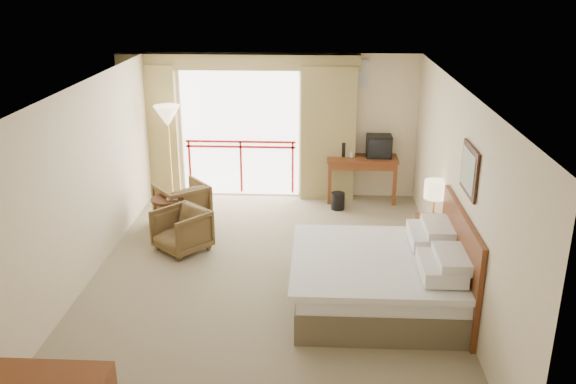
# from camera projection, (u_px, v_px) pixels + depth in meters

# --- Properties ---
(floor) EXTENTS (7.00, 7.00, 0.00)m
(floor) POSITION_uv_depth(u_px,v_px,m) (268.00, 279.00, 8.57)
(floor) COLOR #817558
(floor) RESTS_ON ground
(ceiling) EXTENTS (7.00, 7.00, 0.00)m
(ceiling) POSITION_uv_depth(u_px,v_px,m) (266.00, 88.00, 7.64)
(ceiling) COLOR white
(ceiling) RESTS_ON wall_back
(wall_back) EXTENTS (5.00, 0.00, 5.00)m
(wall_back) POSITION_uv_depth(u_px,v_px,m) (283.00, 126.00, 11.39)
(wall_back) COLOR beige
(wall_back) RESTS_ON ground
(wall_front) EXTENTS (5.00, 0.00, 5.00)m
(wall_front) POSITION_uv_depth(u_px,v_px,m) (231.00, 338.00, 4.82)
(wall_front) COLOR beige
(wall_front) RESTS_ON ground
(wall_left) EXTENTS (0.00, 7.00, 7.00)m
(wall_left) POSITION_uv_depth(u_px,v_px,m) (83.00, 186.00, 8.22)
(wall_left) COLOR beige
(wall_left) RESTS_ON ground
(wall_right) EXTENTS (0.00, 7.00, 7.00)m
(wall_right) POSITION_uv_depth(u_px,v_px,m) (457.00, 193.00, 7.98)
(wall_right) COLOR beige
(wall_right) RESTS_ON ground
(balcony_door) EXTENTS (2.40, 0.00, 2.40)m
(balcony_door) POSITION_uv_depth(u_px,v_px,m) (240.00, 134.00, 11.46)
(balcony_door) COLOR white
(balcony_door) RESTS_ON wall_back
(balcony_railing) EXTENTS (2.09, 0.03, 1.02)m
(balcony_railing) POSITION_uv_depth(u_px,v_px,m) (241.00, 154.00, 11.57)
(balcony_railing) COLOR red
(balcony_railing) RESTS_ON wall_back
(curtain_left) EXTENTS (1.00, 0.26, 2.50)m
(curtain_left) POSITION_uv_depth(u_px,v_px,m) (152.00, 132.00, 11.40)
(curtain_left) COLOR olive
(curtain_left) RESTS_ON wall_back
(curtain_right) EXTENTS (1.00, 0.26, 2.50)m
(curtain_right) POSITION_uv_depth(u_px,v_px,m) (328.00, 134.00, 11.24)
(curtain_right) COLOR olive
(curtain_right) RESTS_ON wall_back
(valance) EXTENTS (4.40, 0.22, 0.28)m
(valance) POSITION_uv_depth(u_px,v_px,m) (238.00, 62.00, 10.90)
(valance) COLOR olive
(valance) RESTS_ON wall_back
(hvac_vent) EXTENTS (0.50, 0.04, 0.50)m
(hvac_vent) POSITION_uv_depth(u_px,v_px,m) (355.00, 73.00, 10.96)
(hvac_vent) COLOR silver
(hvac_vent) RESTS_ON wall_back
(bed) EXTENTS (2.13, 2.06, 0.97)m
(bed) POSITION_uv_depth(u_px,v_px,m) (381.00, 278.00, 7.80)
(bed) COLOR brown
(bed) RESTS_ON floor
(headboard) EXTENTS (0.06, 2.10, 1.30)m
(headboard) POSITION_uv_depth(u_px,v_px,m) (459.00, 261.00, 7.66)
(headboard) COLOR #5B2611
(headboard) RESTS_ON wall_right
(framed_art) EXTENTS (0.04, 0.72, 0.60)m
(framed_art) POSITION_uv_depth(u_px,v_px,m) (469.00, 170.00, 7.25)
(framed_art) COLOR black
(framed_art) RESTS_ON wall_right
(nightstand) EXTENTS (0.46, 0.54, 0.63)m
(nightstand) POSITION_uv_depth(u_px,v_px,m) (432.00, 239.00, 9.11)
(nightstand) COLOR #5B2611
(nightstand) RESTS_ON floor
(table_lamp) EXTENTS (0.32, 0.32, 0.57)m
(table_lamp) POSITION_uv_depth(u_px,v_px,m) (435.00, 190.00, 8.89)
(table_lamp) COLOR tan
(table_lamp) RESTS_ON nightstand
(phone) EXTENTS (0.21, 0.18, 0.08)m
(phone) POSITION_uv_depth(u_px,v_px,m) (432.00, 221.00, 8.85)
(phone) COLOR black
(phone) RESTS_ON nightstand
(desk) EXTENTS (1.30, 0.63, 0.85)m
(desk) POSITION_uv_depth(u_px,v_px,m) (362.00, 165.00, 11.39)
(desk) COLOR #5B2611
(desk) RESTS_ON floor
(tv) EXTENTS (0.45, 0.36, 0.41)m
(tv) POSITION_uv_depth(u_px,v_px,m) (379.00, 146.00, 11.19)
(tv) COLOR black
(tv) RESTS_ON desk
(coffee_maker) EXTENTS (0.17, 0.17, 0.28)m
(coffee_maker) POSITION_uv_depth(u_px,v_px,m) (343.00, 149.00, 11.25)
(coffee_maker) COLOR black
(coffee_maker) RESTS_ON desk
(cup) EXTENTS (0.07, 0.07, 0.10)m
(cup) POSITION_uv_depth(u_px,v_px,m) (352.00, 155.00, 11.22)
(cup) COLOR white
(cup) RESTS_ON desk
(wastebasket) EXTENTS (0.26, 0.26, 0.31)m
(wastebasket) POSITION_uv_depth(u_px,v_px,m) (338.00, 201.00, 11.05)
(wastebasket) COLOR black
(wastebasket) RESTS_ON floor
(armchair_far) EXTENTS (1.09, 1.10, 0.72)m
(armchair_far) POSITION_uv_depth(u_px,v_px,m) (183.00, 223.00, 10.50)
(armchair_far) COLOR #4B3920
(armchair_far) RESTS_ON floor
(armchair_near) EXTENTS (1.02, 1.02, 0.67)m
(armchair_near) POSITION_uv_depth(u_px,v_px,m) (183.00, 250.00, 9.47)
(armchair_near) COLOR #4B3920
(armchair_near) RESTS_ON floor
(side_table) EXTENTS (0.54, 0.54, 0.59)m
(side_table) POSITION_uv_depth(u_px,v_px,m) (168.00, 209.00, 9.99)
(side_table) COLOR black
(side_table) RESTS_ON floor
(book) EXTENTS (0.20, 0.26, 0.02)m
(book) POSITION_uv_depth(u_px,v_px,m) (167.00, 198.00, 9.93)
(book) COLOR white
(book) RESTS_ON side_table
(floor_lamp) EXTENTS (0.47, 0.47, 1.84)m
(floor_lamp) POSITION_uv_depth(u_px,v_px,m) (167.00, 120.00, 10.84)
(floor_lamp) COLOR tan
(floor_lamp) RESTS_ON floor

